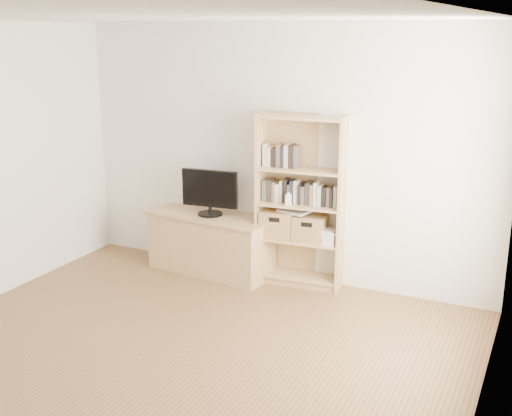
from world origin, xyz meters
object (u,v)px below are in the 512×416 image
Objects in this scene: bookshelf at (300,202)px; basket_right at (310,228)px; baby_monitor at (288,200)px; tv_stand at (211,244)px; basket_left at (278,223)px; television at (210,193)px; laptop at (294,211)px.

bookshelf is 0.28m from basket_right.
bookshelf is 0.14m from baby_monitor.
bookshelf is (0.98, 0.09, 0.57)m from tv_stand.
tv_stand is at bearing -179.91° from bookshelf.
baby_monitor is at bearing -135.00° from bookshelf.
basket_left is at bearing -178.81° from bookshelf.
television is 1.95× the size of basket_right.
basket_right reaches higher than tv_stand.
basket_right is at bearing -2.99° from basket_left.
television reaches higher than laptop.
bookshelf is at bearing 25.67° from laptop.
television is 1.12m from basket_right.
basket_right is at bearing 10.93° from tv_stand.
tv_stand is 1.08m from baby_monitor.
bookshelf reaches higher than basket_left.
laptop is (0.03, 0.09, -0.13)m from baby_monitor.
laptop is (0.92, 0.08, -0.10)m from television.
laptop is at bearing -179.64° from basket_right.
laptop is (0.17, 0.02, 0.15)m from basket_left.
television is 0.90m from baby_monitor.
tv_stand is 3.96× the size of basket_left.
basket_left is (0.75, 0.07, -0.25)m from television.
bookshelf is at bearing 11.19° from tv_stand.
bookshelf is 5.18× the size of basket_left.
television is at bearing -179.91° from bookshelf.
television is 2.03× the size of laptop.
bookshelf is 5.79× the size of laptop.
tv_stand is 4.25× the size of basket_right.
bookshelf is at bearing 41.03° from baby_monitor.
tv_stand is at bearing 179.89° from basket_right.
basket_right is at bearing 20.37° from baby_monitor.
baby_monitor is 0.35× the size of basket_right.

